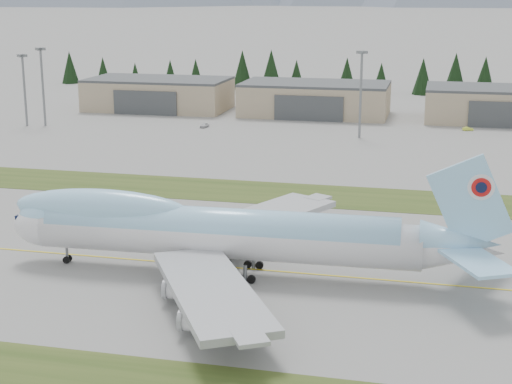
% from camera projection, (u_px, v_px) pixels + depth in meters
% --- Properties ---
extents(ground, '(7000.00, 7000.00, 0.00)m').
position_uv_depth(ground, '(256.00, 270.00, 116.68)').
color(ground, slate).
rests_on(ground, ground).
extents(grass_strip_far, '(400.00, 18.00, 0.08)m').
position_uv_depth(grass_strip_far, '(306.00, 195.00, 159.10)').
color(grass_strip_far, '#2F4518').
rests_on(grass_strip_far, ground).
extents(taxiway_line_main, '(400.00, 0.40, 0.02)m').
position_uv_depth(taxiway_line_main, '(256.00, 270.00, 116.68)').
color(taxiway_line_main, yellow).
rests_on(taxiway_line_main, ground).
extents(boeing_747_freighter, '(73.45, 63.77, 19.46)m').
position_uv_depth(boeing_747_freighter, '(221.00, 232.00, 113.47)').
color(boeing_747_freighter, silver).
rests_on(boeing_747_freighter, ground).
extents(hangar_left, '(48.00, 26.60, 10.80)m').
position_uv_depth(hangar_left, '(159.00, 94.00, 272.12)').
color(hangar_left, tan).
rests_on(hangar_left, ground).
extents(hangar_center, '(48.00, 26.60, 10.80)m').
position_uv_depth(hangar_center, '(315.00, 99.00, 259.94)').
color(hangar_center, tan).
rests_on(hangar_center, ground).
extents(hangar_right, '(48.00, 26.60, 10.80)m').
position_uv_depth(hangar_right, '(504.00, 105.00, 246.64)').
color(hangar_right, tan).
rests_on(hangar_right, ground).
extents(floodlight_masts, '(201.46, 5.96, 24.24)m').
position_uv_depth(floodlight_masts, '(272.00, 79.00, 220.91)').
color(floodlight_masts, slate).
rests_on(floodlight_masts, ground).
extents(service_vehicle_a, '(2.33, 4.26, 1.38)m').
position_uv_depth(service_vehicle_a, '(205.00, 127.00, 237.30)').
color(service_vehicle_a, silver).
rests_on(service_vehicle_a, ground).
extents(service_vehicle_b, '(3.40, 1.67, 1.07)m').
position_uv_depth(service_vehicle_b, '(468.00, 131.00, 231.93)').
color(service_vehicle_b, '#C7DC37').
rests_on(service_vehicle_b, ground).
extents(conifer_belt, '(273.75, 14.74, 16.87)m').
position_uv_depth(conifer_belt, '(387.00, 75.00, 314.04)').
color(conifer_belt, black).
rests_on(conifer_belt, ground).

